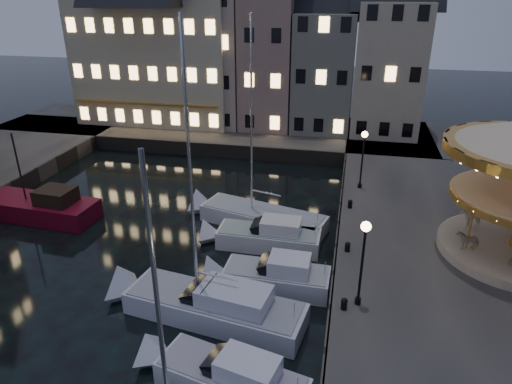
% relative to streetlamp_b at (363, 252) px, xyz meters
% --- Properties ---
extents(ground, '(160.00, 160.00, 0.00)m').
position_rel_streetlamp_b_xyz_m(ground, '(-7.20, -1.00, -4.02)').
color(ground, black).
rests_on(ground, ground).
extents(quay_east, '(16.00, 56.00, 1.30)m').
position_rel_streetlamp_b_xyz_m(quay_east, '(6.80, 5.00, -3.37)').
color(quay_east, '#474442').
rests_on(quay_east, ground).
extents(quay_north, '(44.00, 12.00, 1.30)m').
position_rel_streetlamp_b_xyz_m(quay_north, '(-15.20, 27.00, -3.37)').
color(quay_north, '#474442').
rests_on(quay_north, ground).
extents(quaywall_e, '(0.15, 44.00, 1.30)m').
position_rel_streetlamp_b_xyz_m(quaywall_e, '(-1.20, 5.00, -3.37)').
color(quaywall_e, '#47423A').
rests_on(quaywall_e, ground).
extents(quaywall_n, '(48.00, 0.15, 1.30)m').
position_rel_streetlamp_b_xyz_m(quaywall_n, '(-13.20, 21.00, -3.37)').
color(quaywall_n, '#47423A').
rests_on(quaywall_n, ground).
extents(streetlamp_b, '(0.44, 0.44, 4.17)m').
position_rel_streetlamp_b_xyz_m(streetlamp_b, '(0.00, 0.00, 0.00)').
color(streetlamp_b, black).
rests_on(streetlamp_b, quay_east).
extents(streetlamp_c, '(0.44, 0.44, 4.17)m').
position_rel_streetlamp_b_xyz_m(streetlamp_c, '(0.00, 13.50, 0.00)').
color(streetlamp_c, black).
rests_on(streetlamp_c, quay_east).
extents(bollard_b, '(0.30, 0.30, 0.57)m').
position_rel_streetlamp_b_xyz_m(bollard_b, '(-0.60, -0.50, -2.41)').
color(bollard_b, black).
rests_on(bollard_b, quay_east).
extents(bollard_c, '(0.30, 0.30, 0.57)m').
position_rel_streetlamp_b_xyz_m(bollard_c, '(-0.60, 4.50, -2.41)').
color(bollard_c, black).
rests_on(bollard_c, quay_east).
extents(bollard_d, '(0.30, 0.30, 0.57)m').
position_rel_streetlamp_b_xyz_m(bollard_d, '(-0.60, 10.00, -2.41)').
color(bollard_d, black).
rests_on(bollard_d, quay_east).
extents(townhouse_na, '(5.50, 8.00, 12.80)m').
position_rel_streetlamp_b_xyz_m(townhouse_na, '(-26.70, 29.00, 3.76)').
color(townhouse_na, gray).
rests_on(townhouse_na, quay_north).
extents(townhouse_nb, '(6.16, 8.00, 13.80)m').
position_rel_streetlamp_b_xyz_m(townhouse_nb, '(-21.25, 29.00, 4.26)').
color(townhouse_nb, tan).
rests_on(townhouse_nb, quay_north).
extents(townhouse_nc, '(6.82, 8.00, 14.80)m').
position_rel_streetlamp_b_xyz_m(townhouse_nc, '(-15.20, 29.00, 4.76)').
color(townhouse_nc, tan).
rests_on(townhouse_nc, quay_north).
extents(townhouse_nd, '(5.50, 8.00, 15.80)m').
position_rel_streetlamp_b_xyz_m(townhouse_nd, '(-9.45, 29.00, 5.26)').
color(townhouse_nd, gray).
rests_on(townhouse_nd, quay_north).
extents(townhouse_ne, '(6.16, 8.00, 12.80)m').
position_rel_streetlamp_b_xyz_m(townhouse_ne, '(-4.00, 29.00, 3.76)').
color(townhouse_ne, slate).
rests_on(townhouse_ne, quay_north).
extents(townhouse_nf, '(6.82, 8.00, 13.80)m').
position_rel_streetlamp_b_xyz_m(townhouse_nf, '(2.05, 29.00, 4.26)').
color(townhouse_nf, '#B5A78C').
rests_on(townhouse_nf, quay_north).
extents(hotel_corner, '(17.60, 9.00, 16.80)m').
position_rel_streetlamp_b_xyz_m(hotel_corner, '(-21.20, 29.00, 5.76)').
color(hotel_corner, beige).
rests_on(hotel_corner, quay_north).
extents(motorboat_b, '(6.98, 3.36, 2.15)m').
position_rel_streetlamp_b_xyz_m(motorboat_b, '(-5.02, -4.79, -3.38)').
color(motorboat_b, silver).
rests_on(motorboat_b, ground).
extents(motorboat_c, '(9.70, 3.86, 12.82)m').
position_rel_streetlamp_b_xyz_m(motorboat_c, '(-6.90, -0.74, -3.34)').
color(motorboat_c, silver).
rests_on(motorboat_c, ground).
extents(motorboat_d, '(6.49, 2.16, 2.15)m').
position_rel_streetlamp_b_xyz_m(motorboat_d, '(-4.50, 2.17, -3.38)').
color(motorboat_d, silver).
rests_on(motorboat_d, ground).
extents(motorboat_e, '(7.17, 2.07, 2.15)m').
position_rel_streetlamp_b_xyz_m(motorboat_e, '(-5.66, 6.15, -3.38)').
color(motorboat_e, silver).
rests_on(motorboat_e, ground).
extents(motorboat_f, '(9.35, 4.62, 12.44)m').
position_rel_streetlamp_b_xyz_m(motorboat_f, '(-6.67, 8.89, -3.49)').
color(motorboat_f, silver).
rests_on(motorboat_f, ground).
extents(red_fishing_boat, '(8.11, 3.26, 6.08)m').
position_rel_streetlamp_b_xyz_m(red_fishing_boat, '(-21.02, 6.80, -3.31)').
color(red_fishing_boat, '#5C071A').
rests_on(red_fishing_boat, ground).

